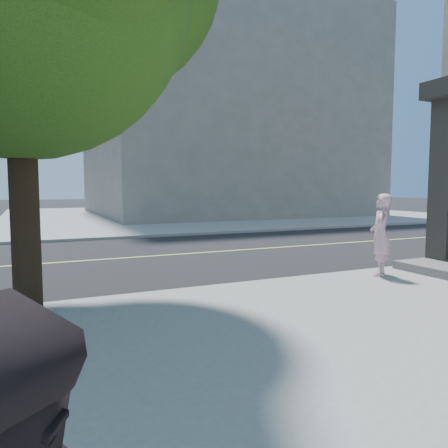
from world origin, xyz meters
name	(u,v)px	position (x,y,z in m)	size (l,w,h in m)	color
sidewalk_ne	(217,214)	(13.50, 21.50, 0.06)	(29.00, 25.00, 0.12)	gray
filler_ne	(221,119)	(14.00, 22.00, 7.12)	(18.00, 16.00, 14.00)	slate
man_on_phone	(381,235)	(7.54, -0.66, 0.99)	(0.63, 0.42, 1.74)	#E4A9BB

